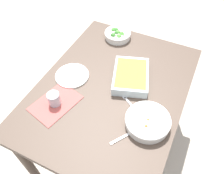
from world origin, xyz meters
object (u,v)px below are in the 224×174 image
(drink_cup, at_px, (54,99))
(fork_on_table, at_px, (128,102))
(stew_bowl, at_px, (148,121))
(side_plate, at_px, (72,76))
(baking_dish, at_px, (131,76))
(broccoli_bowl, at_px, (118,34))
(spoon_by_stew, at_px, (129,134))

(drink_cup, bearing_deg, fork_on_table, -63.42)
(stew_bowl, height_order, drink_cup, drink_cup)
(side_plate, xyz_separation_m, fork_on_table, (-0.04, -0.42, -0.00))
(baking_dish, bearing_deg, broccoli_bowl, 35.39)
(drink_cup, bearing_deg, spoon_by_stew, -90.55)
(baking_dish, height_order, fork_on_table, baking_dish)
(stew_bowl, distance_m, fork_on_table, 0.19)
(side_plate, bearing_deg, broccoli_bowl, -11.59)
(broccoli_bowl, relative_size, baking_dish, 0.57)
(broccoli_bowl, relative_size, drink_cup, 2.37)
(drink_cup, relative_size, side_plate, 0.39)
(side_plate, height_order, spoon_by_stew, side_plate)
(baking_dish, xyz_separation_m, fork_on_table, (-0.18, -0.06, -0.03))
(stew_bowl, xyz_separation_m, broccoli_bowl, (0.64, 0.47, -0.00))
(baking_dish, relative_size, fork_on_table, 2.24)
(stew_bowl, distance_m, baking_dish, 0.35)
(broccoli_bowl, xyz_separation_m, side_plate, (-0.50, 0.10, -0.03))
(stew_bowl, relative_size, broccoli_bowl, 1.25)
(stew_bowl, xyz_separation_m, drink_cup, (-0.10, 0.54, 0.01))
(broccoli_bowl, height_order, fork_on_table, broccoli_bowl)
(broccoli_bowl, distance_m, drink_cup, 0.74)
(spoon_by_stew, bearing_deg, side_plate, 64.69)
(stew_bowl, height_order, side_plate, stew_bowl)
(broccoli_bowl, bearing_deg, drink_cup, 174.03)
(spoon_by_stew, bearing_deg, baking_dish, 20.69)
(stew_bowl, relative_size, fork_on_table, 1.58)
(stew_bowl, relative_size, baking_dish, 0.71)
(stew_bowl, bearing_deg, baking_dish, 37.49)
(broccoli_bowl, relative_size, side_plate, 0.92)
(broccoli_bowl, bearing_deg, baking_dish, -144.61)
(drink_cup, height_order, spoon_by_stew, drink_cup)
(side_plate, xyz_separation_m, spoon_by_stew, (-0.24, -0.50, -0.00))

